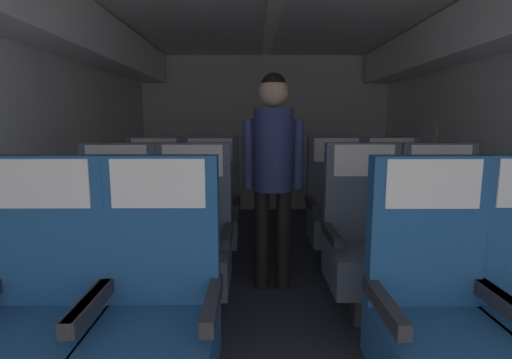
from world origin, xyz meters
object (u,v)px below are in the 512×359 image
at_px(seat_a_left_aisle, 157,317).
at_px(seat_a_right_window, 435,319).
at_px(seat_b_right_window, 365,245).
at_px(seat_c_right_aisle, 392,212).
at_px(seat_c_left_aisle, 210,213).
at_px(seat_a_left_window, 40,318).
at_px(seat_b_left_window, 116,247).
at_px(seat_c_right_window, 337,212).
at_px(flight_attendant, 273,160).
at_px(seat_c_left_window, 154,213).
at_px(seat_b_right_aisle, 442,246).
at_px(seat_b_left_aisle, 192,246).

relative_size(seat_a_left_aisle, seat_a_right_window, 1.00).
xyz_separation_m(seat_b_right_window, seat_c_right_aisle, (0.49, 0.87, 0.00)).
distance_m(seat_b_right_window, seat_c_left_aisle, 1.37).
relative_size(seat_a_left_window, seat_c_left_aisle, 1.00).
relative_size(seat_a_left_window, seat_b_left_window, 1.00).
bearing_deg(seat_c_right_window, flight_attendant, -142.15).
relative_size(seat_b_right_window, seat_c_left_window, 1.00).
bearing_deg(flight_attendant, seat_c_left_aisle, -49.72).
relative_size(seat_b_left_window, seat_b_right_aisle, 1.00).
bearing_deg(seat_b_left_window, seat_a_left_window, -89.75).
bearing_deg(seat_a_right_window, seat_a_left_window, 179.24).
bearing_deg(seat_c_right_aisle, seat_b_right_window, -119.24).
bearing_deg(flight_attendant, seat_c_right_aisle, -166.46).
height_order(seat_c_left_window, seat_c_right_aisle, same).
height_order(seat_a_left_window, seat_a_right_window, same).
bearing_deg(seat_c_left_aisle, seat_c_right_aisle, 0.29).
distance_m(seat_b_left_window, seat_c_right_aisle, 2.22).
bearing_deg(seat_b_right_aisle, seat_c_left_aisle, 150.13).
bearing_deg(seat_c_right_window, seat_b_right_window, -90.81).
xyz_separation_m(seat_b_left_aisle, seat_b_right_aisle, (1.56, -0.02, 0.00)).
bearing_deg(seat_b_left_window, seat_c_left_window, 89.49).
xyz_separation_m(seat_a_left_aisle, seat_b_right_aisle, (1.56, 0.85, 0.00)).
bearing_deg(seat_b_right_window, seat_b_left_aisle, 179.98).
height_order(seat_a_left_window, seat_c_right_aisle, same).
relative_size(seat_b_right_aisle, seat_c_left_window, 1.00).
distance_m(seat_a_left_aisle, seat_b_left_window, 0.98).
bearing_deg(seat_c_left_aisle, seat_c_left_window, -179.52).
distance_m(seat_a_left_window, seat_b_left_window, 0.86).
bearing_deg(seat_c_left_window, seat_a_right_window, -48.41).
xyz_separation_m(seat_a_right_window, seat_c_right_aisle, (0.47, 1.77, 0.00)).
bearing_deg(seat_a_left_aisle, seat_c_right_aisle, 48.04).
bearing_deg(seat_b_left_aisle, seat_a_left_window, -117.89).
bearing_deg(seat_b_left_aisle, seat_a_right_window, -39.35).
distance_m(seat_b_right_aisle, seat_c_left_aisle, 1.78).
bearing_deg(seat_c_right_aisle, seat_b_left_aisle, -151.01).
bearing_deg(seat_a_right_window, seat_c_left_window, 131.59).
distance_m(seat_b_right_window, seat_c_right_window, 0.87).
bearing_deg(seat_c_left_aisle, seat_a_left_window, -105.49).
bearing_deg(seat_a_left_window, seat_a_right_window, -0.76).
relative_size(seat_c_left_window, flight_attendant, 0.70).
xyz_separation_m(seat_b_left_window, seat_b_right_aisle, (2.03, -0.00, 0.00)).
xyz_separation_m(seat_c_right_aisle, seat_c_right_window, (-0.47, 0.00, 0.00)).
xyz_separation_m(seat_c_left_aisle, seat_c_right_aisle, (1.55, 0.01, 0.00)).
xyz_separation_m(seat_a_left_window, seat_b_right_aisle, (2.02, 0.86, 0.00)).
xyz_separation_m(seat_b_left_aisle, seat_c_right_window, (1.09, 0.87, 0.00)).
bearing_deg(seat_c_left_aisle, seat_c_right_window, 0.54).
xyz_separation_m(seat_a_left_aisle, seat_a_right_window, (1.10, -0.02, 0.00)).
bearing_deg(seat_b_right_window, flight_attendant, 142.38).
bearing_deg(flight_attendant, seat_b_left_aisle, 29.92).
bearing_deg(seat_c_right_window, seat_c_left_window, -179.48).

